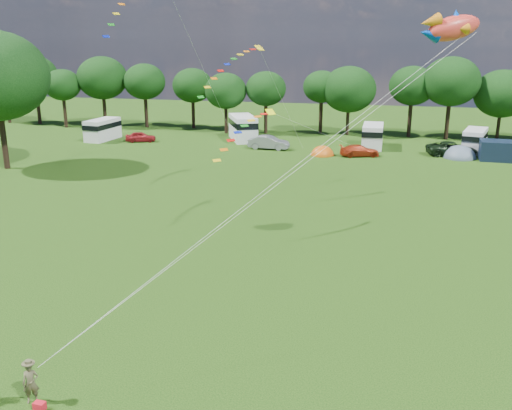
% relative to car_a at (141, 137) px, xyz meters
% --- Properties ---
extents(ground_plane, '(180.00, 180.00, 0.00)m').
position_rel_car_a_xyz_m(ground_plane, '(22.98, -44.61, -0.63)').
color(ground_plane, black).
rests_on(ground_plane, ground).
extents(tree_line, '(102.98, 10.98, 10.27)m').
position_rel_car_a_xyz_m(tree_line, '(28.29, 10.38, 5.72)').
color(tree_line, black).
rests_on(tree_line, ground).
extents(car_a, '(4.04, 2.60, 1.25)m').
position_rel_car_a_xyz_m(car_a, '(0.00, 0.00, 0.00)').
color(car_a, maroon).
rests_on(car_a, ground).
extents(car_b, '(4.51, 1.90, 1.56)m').
position_rel_car_a_xyz_m(car_b, '(16.49, -1.15, 0.15)').
color(car_b, gray).
rests_on(car_b, ground).
extents(car_c, '(4.47, 2.86, 1.24)m').
position_rel_car_a_xyz_m(car_c, '(27.02, -2.93, -0.01)').
color(car_c, '#A92F13').
rests_on(car_c, ground).
extents(car_d, '(5.92, 3.54, 1.51)m').
position_rel_car_a_xyz_m(car_d, '(36.91, -0.15, 0.13)').
color(car_d, black).
rests_on(car_d, ground).
extents(campervan_a, '(2.84, 5.54, 2.61)m').
position_rel_car_a_xyz_m(campervan_a, '(-5.22, 0.25, 0.77)').
color(campervan_a, silver).
rests_on(campervan_a, ground).
extents(campervan_b, '(5.04, 6.80, 3.07)m').
position_rel_car_a_xyz_m(campervan_b, '(12.13, 3.98, 1.02)').
color(campervan_b, white).
rests_on(campervan_b, ground).
extents(campervan_c, '(2.37, 5.50, 2.69)m').
position_rel_car_a_xyz_m(campervan_c, '(28.22, 2.73, 0.82)').
color(campervan_c, white).
rests_on(campervan_c, ground).
extents(campervan_d, '(3.43, 5.58, 2.55)m').
position_rel_car_a_xyz_m(campervan_d, '(39.61, 2.65, 0.74)').
color(campervan_d, silver).
rests_on(campervan_d, ground).
extents(tent_orange, '(2.62, 2.87, 2.05)m').
position_rel_car_a_xyz_m(tent_orange, '(22.97, -3.15, -0.61)').
color(tent_orange, '#CD570D').
rests_on(tent_orange, ground).
extents(tent_greyblue, '(3.56, 3.89, 2.65)m').
position_rel_car_a_xyz_m(tent_greyblue, '(37.64, -1.31, -0.61)').
color(tent_greyblue, '#4F5E6D').
rests_on(tent_greyblue, ground).
extents(awning_navy, '(3.48, 2.89, 2.08)m').
position_rel_car_a_xyz_m(awning_navy, '(41.23, -1.79, 0.41)').
color(awning_navy, black).
rests_on(awning_navy, ground).
extents(kite_flyer, '(0.68, 0.59, 1.58)m').
position_rel_car_a_xyz_m(kite_flyer, '(17.62, -49.76, 0.16)').
color(kite_flyer, brown).
rests_on(kite_flyer, ground).
extents(kite_bag, '(0.43, 0.30, 0.29)m').
position_rel_car_a_xyz_m(kite_bag, '(18.12, -50.10, -0.48)').
color(kite_bag, red).
rests_on(kite_bag, ground).
extents(fish_kite, '(3.36, 2.26, 1.78)m').
position_rel_car_a_xyz_m(fish_kite, '(32.23, -35.17, 12.51)').
color(fish_kite, red).
rests_on(fish_kite, ground).
extents(streamer_kite_b, '(4.28, 4.79, 3.83)m').
position_rel_car_a_xyz_m(streamer_kite_b, '(17.89, -21.32, 10.10)').
color(streamer_kite_b, yellow).
rests_on(streamer_kite_b, ground).
extents(streamer_kite_c, '(3.17, 4.96, 2.80)m').
position_rel_car_a_xyz_m(streamer_kite_c, '(20.90, -29.36, 6.46)').
color(streamer_kite_c, '#F3FF11').
rests_on(streamer_kite_c, ground).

